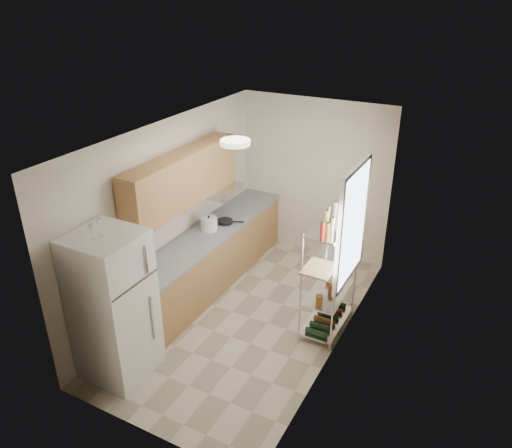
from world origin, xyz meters
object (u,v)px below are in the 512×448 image
at_px(rice_cooker, 209,224).
at_px(espresso_machine, 349,243).
at_px(frying_pan_large, 211,223).
at_px(cutting_board, 318,269).
at_px(refrigerator, 113,306).

xyz_separation_m(rice_cooker, espresso_machine, (2.07, 0.11, 0.15)).
height_order(rice_cooker, espresso_machine, espresso_machine).
relative_size(rice_cooker, frying_pan_large, 0.89).
bearing_deg(frying_pan_large, cutting_board, -32.07).
xyz_separation_m(refrigerator, frying_pan_large, (-0.16, 2.28, 0.03)).
bearing_deg(cutting_board, espresso_machine, 73.17).
bearing_deg(cutting_board, rice_cooker, 165.60).
bearing_deg(cutting_board, frying_pan_large, 161.52).
bearing_deg(refrigerator, frying_pan_large, 93.99).
distance_m(refrigerator, rice_cooker, 2.11).
relative_size(cutting_board, espresso_machine, 1.60).
xyz_separation_m(cutting_board, espresso_machine, (0.18, 0.60, 0.12)).
relative_size(frying_pan_large, espresso_machine, 0.99).
distance_m(rice_cooker, frying_pan_large, 0.21).
height_order(frying_pan_large, cutting_board, cutting_board).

